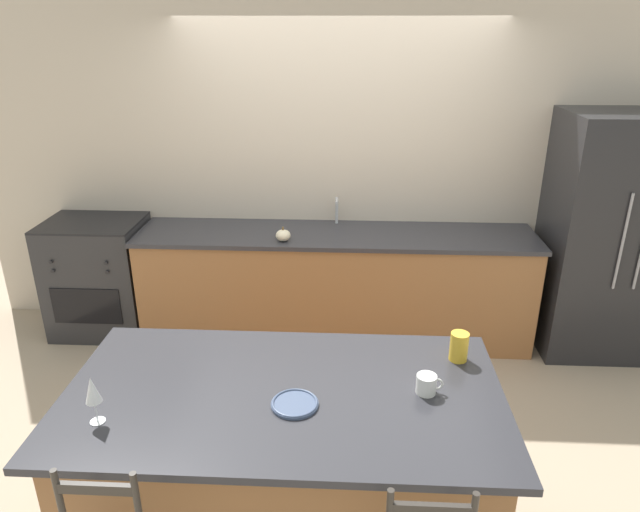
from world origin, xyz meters
name	(u,v)px	position (x,y,z in m)	size (l,w,h in m)	color
ground_plane	(333,358)	(0.00, 0.00, 0.00)	(18.00, 18.00, 0.00)	tan
wall_back	(338,169)	(0.00, 0.71, 1.35)	(6.00, 0.07, 2.70)	beige
back_counter	(335,284)	(0.00, 0.38, 0.46)	(3.14, 0.69, 0.92)	#936038
sink_faucet	(337,208)	(0.00, 0.59, 1.06)	(0.02, 0.13, 0.22)	#ADAFB5
kitchen_island	(286,476)	(-0.17, -1.78, 0.48)	(1.93, 1.03, 0.96)	#936038
refrigerator	(609,237)	(2.09, 0.34, 0.94)	(0.89, 0.73, 1.87)	#232326
oven_range	(100,276)	(-1.97, 0.39, 0.49)	(0.77, 0.63, 0.97)	#28282B
dinner_plate	(295,404)	(-0.12, -1.88, 0.97)	(0.20, 0.20, 0.02)	#425170
wine_glass	(92,391)	(-0.90, -2.02, 1.11)	(0.07, 0.07, 0.21)	white
coffee_mug	(427,384)	(0.45, -1.76, 1.00)	(0.12, 0.09, 0.09)	white
tumbler_cup	(459,347)	(0.63, -1.48, 1.03)	(0.09, 0.09, 0.14)	gold
pumpkin_decoration	(283,235)	(-0.39, 0.17, 0.96)	(0.11, 0.11, 0.11)	beige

